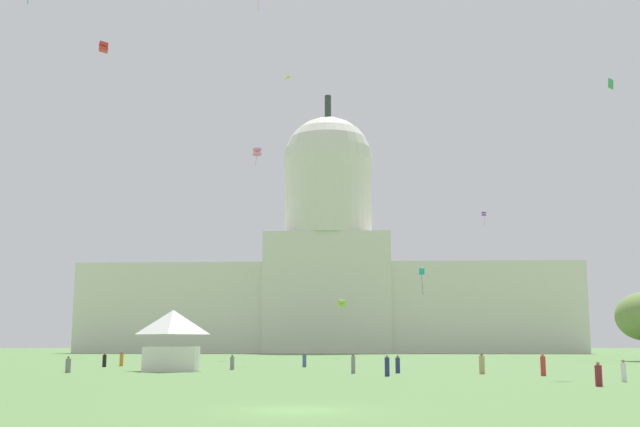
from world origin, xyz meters
TOP-DOWN VIEW (x-y plane):
  - ground_plane at (0.00, 0.00)m, footprint 800.00×800.00m
  - capitol_building at (-5.97, 181.06)m, footprint 131.96×24.61m
  - event_tent at (-15.17, 43.36)m, footprint 5.83×6.95m
  - person_grey_mid_right at (-9.99, 46.75)m, footprint 0.53×0.53m
  - person_grey_front_right at (-23.22, 38.31)m, footprint 0.61×0.61m
  - person_grey_lawn_far_left at (1.95, 37.85)m, footprint 0.41×0.41m
  - person_black_aisle_center at (-25.35, 54.85)m, footprint 0.52×0.52m
  - person_navy_front_left at (4.67, 31.93)m, footprint 0.39×0.39m
  - person_navy_front_center at (5.81, 38.61)m, footprint 0.45×0.45m
  - person_tan_deep_crowd at (12.86, 37.25)m, footprint 0.63×0.63m
  - person_white_back_left at (20.32, 23.84)m, footprint 0.49×0.49m
  - person_maroon_lawn_far_right at (16.90, 17.89)m, footprint 0.46×0.46m
  - person_orange_edge_west at (-24.61, 58.62)m, footprint 0.52×0.52m
  - person_denim_near_tent at (-3.51, 55.62)m, footprint 0.47×0.47m
  - person_red_mid_left at (17.18, 33.70)m, footprint 0.51×0.51m
  - kite_green_mid at (34.35, 65.64)m, footprint 0.93×0.72m
  - kite_red_high at (-29.63, 62.27)m, footprint 1.41×1.36m
  - kite_pink_mid at (-14.76, 98.95)m, footprint 1.52×1.52m
  - kite_lime_low at (-0.68, 109.08)m, footprint 1.46×1.45m
  - kite_yellow_high at (-6.94, 75.83)m, footprint 1.19×1.75m
  - kite_violet_mid at (33.06, 160.89)m, footprint 1.14×1.15m
  - kite_turquoise_low at (12.91, 100.43)m, footprint 0.96×0.16m

SIDE VIEW (x-z plane):
  - ground_plane at x=0.00m, z-range 0.00..0.00m
  - person_grey_front_right at x=-23.22m, z-range -0.08..1.36m
  - person_grey_mid_right at x=-9.99m, z-range -0.07..1.37m
  - person_maroon_lawn_far_right at x=16.90m, z-range -0.08..1.40m
  - person_white_back_left at x=20.32m, z-range -0.06..1.43m
  - person_navy_front_center at x=5.81m, z-range -0.07..1.47m
  - person_black_aisle_center at x=-25.35m, z-range -0.08..1.49m
  - person_orange_edge_west at x=-24.61m, z-range -0.07..1.56m
  - person_denim_near_tent at x=-3.51m, z-range -0.08..1.56m
  - person_grey_lawn_far_left at x=1.95m, z-range -0.06..1.61m
  - person_navy_front_left at x=4.67m, z-range -0.07..1.62m
  - person_tan_deep_crowd at x=12.86m, z-range -0.09..1.67m
  - person_red_mid_left at x=17.18m, z-range -0.08..1.70m
  - event_tent at x=-15.17m, z-range 0.09..5.79m
  - kite_lime_low at x=-0.68m, z-range 8.38..10.79m
  - kite_turquoise_low at x=12.91m, z-range 11.66..16.09m
  - capitol_building at x=-5.97m, z-range -14.40..56.68m
  - kite_violet_mid at x=33.06m, z-range 31.96..35.69m
  - kite_pink_mid at x=-14.76m, z-range 33.30..36.28m
  - kite_green_mid at x=34.35m, z-range 34.10..35.53m
  - kite_red_high at x=-29.63m, z-range 38.97..40.26m
  - kite_yellow_high at x=-6.94m, z-range 39.48..39.87m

